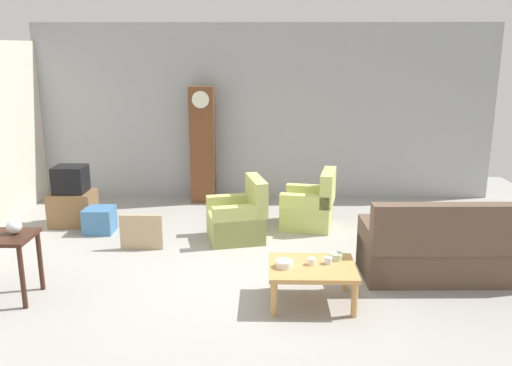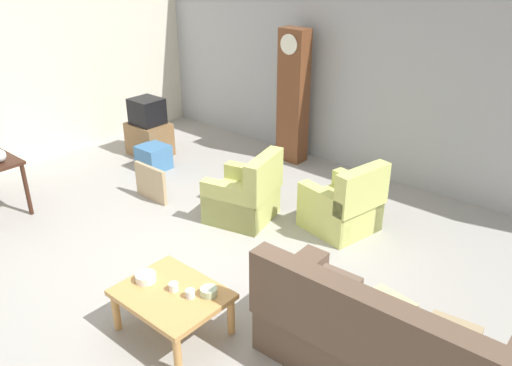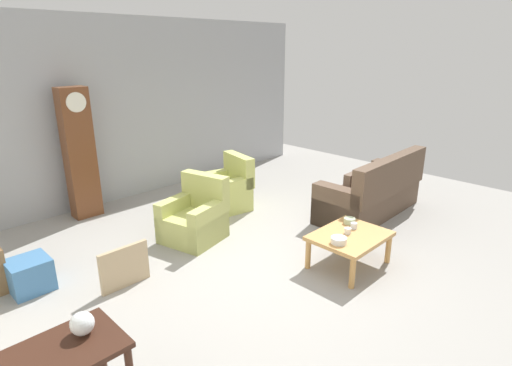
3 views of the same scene
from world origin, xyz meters
name	(u,v)px [view 2 (image 2 of 3)]	position (x,y,z in m)	size (l,w,h in m)	color
ground_plane	(197,269)	(0.00, 0.00, 0.00)	(10.40, 10.40, 0.00)	#999691
garage_door_wall	(373,68)	(0.00, 3.60, 1.60)	(8.40, 0.16, 3.20)	#9EA0A5
pegboard_wall_left	(20,74)	(-4.20, 0.40, 1.44)	(0.12, 6.40, 2.88)	beige
couch_floral	(382,348)	(2.30, -0.13, 0.36)	(2.12, 0.94, 1.04)	brown
armchair_olive_near	(245,197)	(-0.37, 1.20, 0.31)	(0.95, 0.93, 0.92)	#B7BC66
armchair_olive_far	(343,207)	(0.74, 1.79, 0.31)	(0.93, 0.90, 0.92)	#BFC56A
coffee_table_wood	(172,298)	(0.55, -0.82, 0.37)	(0.96, 0.76, 0.44)	tan
grandfather_clock	(293,97)	(-1.11, 3.19, 1.06)	(0.44, 0.30, 2.11)	brown
tv_stand_cabinet	(150,139)	(-3.05, 1.82, 0.27)	(0.68, 0.52, 0.54)	brown
tv_crt	(147,111)	(-3.05, 1.82, 0.75)	(0.48, 0.44, 0.42)	black
framed_picture_leaning	(151,183)	(-1.71, 0.76, 0.25)	(0.60, 0.05, 0.50)	tan
storage_box_blue	(154,157)	(-2.52, 1.47, 0.19)	(0.44, 0.42, 0.38)	teal
cup_white_porcelain	(174,287)	(0.55, -0.78, 0.47)	(0.09, 0.09, 0.07)	white
cup_blue_rimmed	(190,294)	(0.73, -0.75, 0.48)	(0.09, 0.09, 0.08)	silver
bowl_white_stacked	(146,277)	(0.24, -0.85, 0.47)	(0.19, 0.19, 0.08)	white
bowl_shallow_green	(209,292)	(0.84, -0.62, 0.47)	(0.15, 0.15, 0.07)	#B2C69E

